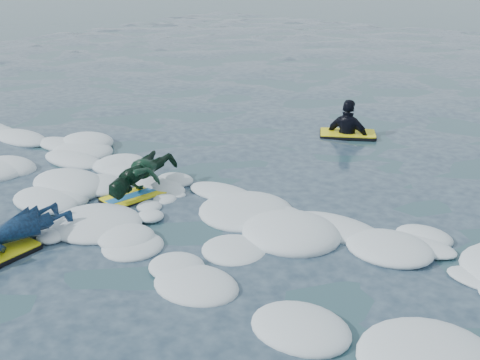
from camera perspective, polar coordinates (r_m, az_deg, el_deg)
name	(u,v)px	position (r m, az deg, el deg)	size (l,w,h in m)	color
ground	(116,228)	(7.86, -11.63, -4.48)	(120.00, 120.00, 0.00)	#1C3844
foam_band	(171,202)	(8.51, -6.57, -2.06)	(12.00, 3.10, 0.30)	white
prone_woman_unit	(5,236)	(7.54, -21.41, -4.97)	(0.68, 1.62, 0.41)	black
prone_child_unit	(142,178)	(8.68, -9.23, 0.19)	(0.89, 1.43, 0.52)	black
waiting_rider_unit	(347,140)	(11.53, 10.14, 3.78)	(1.18, 1.00, 1.55)	black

